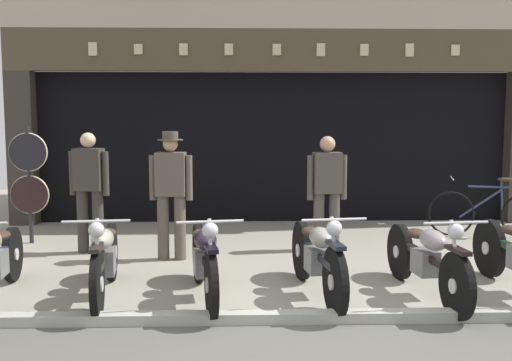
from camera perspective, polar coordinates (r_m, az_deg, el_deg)
name	(u,v)px	position (r m, az deg, el deg)	size (l,w,h in m)	color
shop_facade	(269,121)	(12.27, 1.19, 5.60)	(9.31, 4.42, 6.48)	black
motorcycle_left	(105,257)	(6.46, -14.04, -6.99)	(0.62, 1.99, 0.92)	black
motorcycle_center_left	(204,258)	(6.25, -4.88, -7.28)	(0.62, 1.95, 0.92)	black
motorcycle_center	(317,256)	(6.34, 5.78, -7.04)	(0.62, 2.00, 0.93)	black
motorcycle_center_right	(426,258)	(6.52, 15.72, -6.98)	(0.62, 2.04, 0.91)	black
salesman_left	(89,187)	(8.50, -15.38, -0.57)	(0.55, 0.29, 1.64)	#38332D
shopkeeper_center	(171,189)	(7.89, -7.99, -0.82)	(0.56, 0.33, 1.67)	brown
salesman_right	(327,187)	(8.43, 6.68, -0.66)	(0.56, 0.27, 1.59)	#47423D
tyre_sign_pole	(29,175)	(9.39, -20.56, 0.49)	(0.56, 0.06, 1.71)	#232328
advert_board_near	(385,118)	(10.96, 12.01, 5.78)	(0.80, 0.03, 1.11)	silver
leaning_bicycle	(488,213)	(9.99, 20.97, -2.84)	(1.73, 0.63, 0.94)	black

